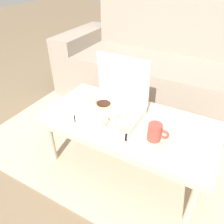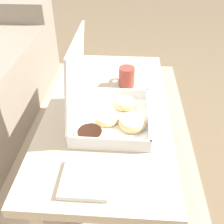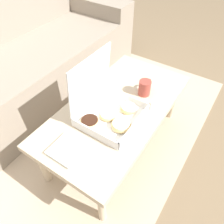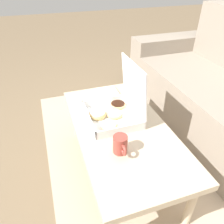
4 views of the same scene
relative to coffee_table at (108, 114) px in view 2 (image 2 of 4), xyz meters
name	(u,v)px [view 2 (image 2 of 4)]	position (x,y,z in m)	size (l,w,h in m)	color
ground_plane	(79,163)	(0.00, 0.16, -0.35)	(12.00, 12.00, 0.00)	#756047
area_rug	(25,160)	(0.00, 0.46, -0.34)	(2.31, 1.87, 0.01)	tan
coffee_table	(108,114)	(0.00, 0.00, 0.00)	(1.07, 0.55, 0.39)	#C6B293
pastry_box	(106,111)	(-0.11, 0.00, 0.10)	(0.34, 0.31, 0.36)	white
coffee_mug	(127,77)	(0.20, -0.08, 0.09)	(0.12, 0.08, 0.10)	#993D33
napkin_stack	(86,179)	(-0.41, 0.04, 0.05)	(0.16, 0.16, 0.02)	white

